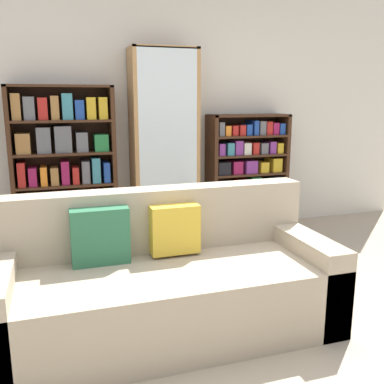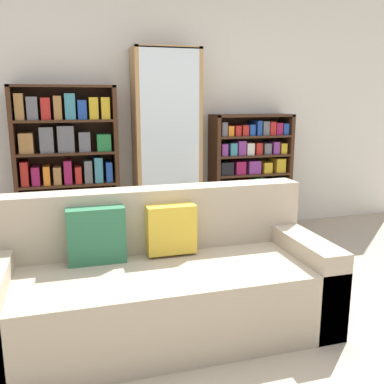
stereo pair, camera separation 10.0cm
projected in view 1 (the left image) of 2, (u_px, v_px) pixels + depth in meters
The scene contains 7 objects.
ground_plane at pixel (259, 357), 2.50m from camera, with size 16.00×16.00×0.00m, color tan.
wall_back at pixel (156, 111), 4.59m from camera, with size 6.26×0.06×2.70m.
couch at pixel (164, 285), 2.75m from camera, with size 2.16×0.87×0.89m.
bookshelf_left at pixel (64, 171), 4.23m from camera, with size 0.99×0.32×1.61m.
display_cabinet at pixel (164, 147), 4.47m from camera, with size 0.68×0.36×1.98m.
bookshelf_right at pixel (247, 175), 4.85m from camera, with size 0.90×0.32×1.31m.
wine_bottle at pixel (243, 243), 4.03m from camera, with size 0.07×0.07×0.37m.
Camera 1 is at (-1.06, -2.01, 1.48)m, focal length 40.00 mm.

